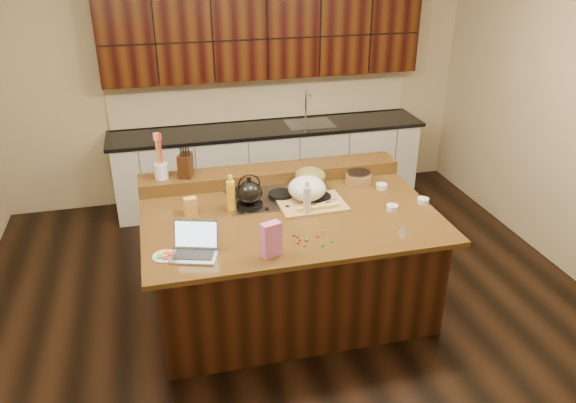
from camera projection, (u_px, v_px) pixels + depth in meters
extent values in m
cube|color=black|center=(289.00, 305.00, 5.03)|extent=(5.50, 5.00, 0.01)
cube|color=tan|center=(237.00, 87.00, 6.62)|extent=(5.50, 0.01, 2.70)
cube|color=tan|center=(443.00, 392.00, 2.25)|extent=(5.50, 0.01, 2.70)
cube|color=black|center=(289.00, 262.00, 4.83)|extent=(2.22, 1.42, 0.88)
cube|color=black|center=(289.00, 215.00, 4.63)|extent=(2.40, 1.60, 0.04)
cube|color=black|center=(271.00, 174.00, 5.21)|extent=(2.40, 0.30, 0.12)
cube|color=gray|center=(281.00, 197.00, 4.88)|extent=(0.92, 0.52, 0.02)
cylinder|color=black|center=(244.00, 192.00, 4.92)|extent=(0.22, 0.22, 0.03)
cylinder|color=black|center=(310.00, 185.00, 5.05)|extent=(0.22, 0.22, 0.03)
cylinder|color=black|center=(250.00, 205.00, 4.69)|extent=(0.22, 0.22, 0.03)
cylinder|color=black|center=(318.00, 197.00, 4.83)|extent=(0.22, 0.22, 0.03)
cylinder|color=black|center=(281.00, 195.00, 4.87)|extent=(0.22, 0.22, 0.03)
cube|color=silver|center=(269.00, 166.00, 6.79)|extent=(3.60, 0.62, 0.90)
cube|color=black|center=(269.00, 129.00, 6.58)|extent=(3.70, 0.66, 0.04)
cube|color=gray|center=(310.00, 124.00, 6.69)|extent=(0.55, 0.42, 0.01)
cylinder|color=gray|center=(306.00, 105.00, 6.76)|extent=(0.02, 0.02, 0.36)
cube|color=black|center=(264.00, 36.00, 6.27)|extent=(3.60, 0.34, 0.90)
cube|color=tan|center=(263.00, 98.00, 6.73)|extent=(3.60, 0.03, 0.50)
ellipsoid|color=black|center=(249.00, 192.00, 4.64)|extent=(0.25, 0.25, 0.19)
ellipsoid|color=olive|center=(310.00, 176.00, 5.01)|extent=(0.33, 0.33, 0.15)
cube|color=#B7B7BC|center=(194.00, 256.00, 4.00)|extent=(0.38, 0.32, 0.02)
cube|color=black|center=(194.00, 255.00, 3.99)|extent=(0.31, 0.21, 0.00)
cube|color=#B7B7BC|center=(196.00, 234.00, 4.05)|extent=(0.34, 0.16, 0.21)
cube|color=silver|center=(196.00, 234.00, 4.04)|extent=(0.30, 0.14, 0.18)
cylinder|color=gold|center=(231.00, 196.00, 4.60)|extent=(0.07, 0.07, 0.27)
cylinder|color=silver|center=(307.00, 201.00, 4.53)|extent=(0.07, 0.07, 0.25)
cube|color=tan|center=(312.00, 204.00, 4.74)|extent=(0.56, 0.42, 0.03)
ellipsoid|color=white|center=(307.00, 188.00, 4.76)|extent=(0.32, 0.32, 0.20)
cube|color=#EDD872|center=(304.00, 209.00, 4.59)|extent=(0.12, 0.03, 0.03)
cube|color=#EDD872|center=(319.00, 207.00, 4.62)|extent=(0.12, 0.03, 0.03)
cube|color=#EDD872|center=(333.00, 206.00, 4.65)|extent=(0.12, 0.03, 0.03)
cylinder|color=gray|center=(326.00, 202.00, 4.74)|extent=(0.21, 0.09, 0.01)
cylinder|color=white|center=(392.00, 208.00, 4.66)|extent=(0.11, 0.11, 0.04)
cylinder|color=white|center=(423.00, 201.00, 4.78)|extent=(0.11, 0.11, 0.04)
cylinder|color=white|center=(382.00, 186.00, 5.05)|extent=(0.13, 0.13, 0.04)
cylinder|color=#996B3F|center=(358.00, 179.00, 5.15)|extent=(0.29, 0.29, 0.09)
cone|color=silver|center=(403.00, 228.00, 4.31)|extent=(0.08, 0.08, 0.07)
cube|color=pink|center=(271.00, 240.00, 3.96)|extent=(0.16, 0.12, 0.26)
cylinder|color=white|center=(165.00, 256.00, 3.99)|extent=(0.19, 0.19, 0.01)
cube|color=gold|center=(190.00, 206.00, 4.58)|extent=(0.11, 0.09, 0.14)
cylinder|color=white|center=(161.00, 171.00, 4.93)|extent=(0.12, 0.12, 0.14)
cube|color=black|center=(185.00, 165.00, 4.97)|extent=(0.15, 0.19, 0.21)
ellipsoid|color=red|center=(306.00, 240.00, 4.19)|extent=(0.02, 0.02, 0.02)
ellipsoid|color=#198C26|center=(304.00, 245.00, 4.13)|extent=(0.02, 0.02, 0.02)
ellipsoid|color=red|center=(274.00, 250.00, 4.07)|extent=(0.02, 0.02, 0.02)
ellipsoid|color=#198C26|center=(332.00, 241.00, 4.18)|extent=(0.02, 0.02, 0.02)
ellipsoid|color=red|center=(294.00, 235.00, 4.27)|extent=(0.02, 0.02, 0.02)
ellipsoid|color=#198C26|center=(307.00, 240.00, 4.20)|extent=(0.02, 0.02, 0.02)
ellipsoid|color=red|center=(318.00, 236.00, 4.25)|extent=(0.02, 0.02, 0.02)
ellipsoid|color=#198C26|center=(297.00, 237.00, 4.25)|extent=(0.02, 0.02, 0.02)
ellipsoid|color=red|center=(300.00, 239.00, 4.21)|extent=(0.02, 0.02, 0.02)
ellipsoid|color=#198C26|center=(323.00, 231.00, 4.33)|extent=(0.02, 0.02, 0.02)
ellipsoid|color=red|center=(298.00, 243.00, 4.17)|extent=(0.02, 0.02, 0.02)
ellipsoid|color=#198C26|center=(323.00, 245.00, 4.13)|extent=(0.02, 0.02, 0.02)
ellipsoid|color=red|center=(317.00, 236.00, 4.26)|extent=(0.02, 0.02, 0.02)
ellipsoid|color=#198C26|center=(282.00, 240.00, 4.20)|extent=(0.02, 0.02, 0.02)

